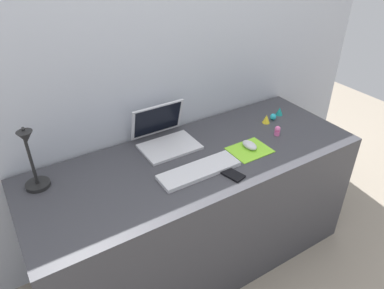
# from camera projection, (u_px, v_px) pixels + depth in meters

# --- Properties ---
(ground_plane) EXTENTS (6.00, 6.00, 0.00)m
(ground_plane) POSITION_uv_depth(u_px,v_px,m) (196.00, 256.00, 2.24)
(ground_plane) COLOR gray
(back_wall) EXTENTS (2.96, 0.05, 1.68)m
(back_wall) POSITION_uv_depth(u_px,v_px,m) (162.00, 112.00, 2.06)
(back_wall) COLOR #B2B7C1
(back_wall) RESTS_ON ground_plane
(desk) EXTENTS (1.76, 0.66, 0.74)m
(desk) POSITION_uv_depth(u_px,v_px,m) (196.00, 211.00, 2.04)
(desk) COLOR #38383D
(desk) RESTS_ON ground_plane
(laptop) EXTENTS (0.30, 0.27, 0.21)m
(laptop) POSITION_uv_depth(u_px,v_px,m) (164.00, 134.00, 1.94)
(laptop) COLOR silver
(laptop) RESTS_ON desk
(keyboard) EXTENTS (0.41, 0.13, 0.02)m
(keyboard) POSITION_uv_depth(u_px,v_px,m) (199.00, 170.00, 1.74)
(keyboard) COLOR silver
(keyboard) RESTS_ON desk
(mousepad) EXTENTS (0.21, 0.17, 0.00)m
(mousepad) POSITION_uv_depth(u_px,v_px,m) (250.00, 150.00, 1.90)
(mousepad) COLOR #8CDB33
(mousepad) RESTS_ON desk
(mouse) EXTENTS (0.06, 0.10, 0.03)m
(mouse) POSITION_uv_depth(u_px,v_px,m) (250.00, 145.00, 1.91)
(mouse) COLOR silver
(mouse) RESTS_ON mousepad
(cell_phone) EXTENTS (0.09, 0.14, 0.01)m
(cell_phone) POSITION_uv_depth(u_px,v_px,m) (231.00, 174.00, 1.72)
(cell_phone) COLOR black
(cell_phone) RESTS_ON desk
(desk_lamp) EXTENTS (0.11, 0.17, 0.34)m
(desk_lamp) POSITION_uv_depth(u_px,v_px,m) (32.00, 162.00, 1.54)
(desk_lamp) COLOR black
(desk_lamp) RESTS_ON desk
(toy_figurine_cyan) EXTENTS (0.04, 0.04, 0.04)m
(toy_figurine_cyan) POSITION_uv_depth(u_px,v_px,m) (273.00, 117.00, 2.18)
(toy_figurine_cyan) COLOR #28B7CC
(toy_figurine_cyan) RESTS_ON desk
(toy_figurine_teal) EXTENTS (0.04, 0.04, 0.05)m
(toy_figurine_teal) POSITION_uv_depth(u_px,v_px,m) (279.00, 111.00, 2.23)
(toy_figurine_teal) COLOR teal
(toy_figurine_teal) RESTS_ON desk
(toy_figurine_pink) EXTENTS (0.03, 0.03, 0.06)m
(toy_figurine_pink) POSITION_uv_depth(u_px,v_px,m) (277.00, 131.00, 2.02)
(toy_figurine_pink) COLOR pink
(toy_figurine_pink) RESTS_ON desk
(toy_figurine_yellow) EXTENTS (0.05, 0.05, 0.05)m
(toy_figurine_yellow) POSITION_uv_depth(u_px,v_px,m) (266.00, 119.00, 2.15)
(toy_figurine_yellow) COLOR yellow
(toy_figurine_yellow) RESTS_ON desk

